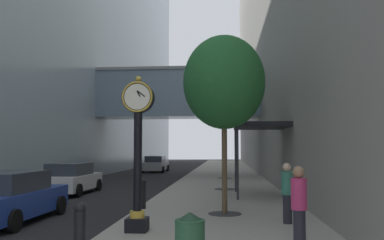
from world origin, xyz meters
name	(u,v)px	position (x,y,z in m)	size (l,w,h in m)	color
ground_plane	(185,178)	(0.00, 27.00, 0.00)	(110.00, 110.00, 0.00)	black
sidewalk_right	(223,175)	(3.01, 30.00, 0.07)	(6.03, 80.00, 0.14)	#9E998E
building_block_right	(309,10)	(10.53, 30.00, 14.30)	(9.00, 80.00, 28.59)	gray
street_clock	(138,145)	(0.89, 5.62, 2.37)	(0.84, 0.55, 4.08)	black
bollard_nearest	(80,227)	(0.22, 3.23, 0.69)	(0.24, 0.24, 1.06)	black
bollard_third	(143,193)	(0.22, 9.58, 0.69)	(0.24, 0.24, 1.06)	black
street_tree_near	(224,83)	(3.16, 8.62, 4.50)	(2.75, 2.75, 5.96)	#333335
street_tree_mid_near	(224,92)	(3.16, 16.81, 5.33)	(2.66, 2.66, 6.75)	#333335
street_tree_mid_far	(225,106)	(3.16, 25.01, 5.43)	(2.96, 2.96, 7.01)	#333335
pedestrian_walking	(299,205)	(4.76, 4.05, 1.08)	(0.36, 0.36, 1.77)	#23232D
pedestrian_by_clock	(287,191)	(4.97, 7.08, 1.06)	(0.48, 0.48, 1.73)	#23232D
storefront_awning	(260,127)	(4.79, 14.00, 3.28)	(2.40, 3.60, 3.30)	black
car_blue_near	(11,197)	(-3.49, 7.33, 0.77)	(2.05, 4.56, 1.57)	navy
car_white_mid	(71,179)	(-4.64, 15.24, 0.76)	(2.10, 4.36, 1.56)	silver
car_silver_far	(156,164)	(-3.63, 34.71, 0.77)	(2.17, 4.54, 1.58)	#B7BABF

